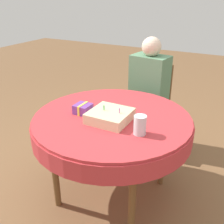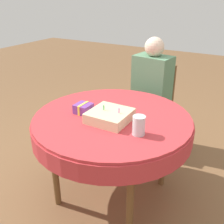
% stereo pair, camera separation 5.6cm
% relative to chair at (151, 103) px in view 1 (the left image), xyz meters
% --- Properties ---
extents(ground_plane, '(12.00, 12.00, 0.00)m').
position_rel_chair_xyz_m(ground_plane, '(0.02, -0.92, -0.49)').
color(ground_plane, brown).
extents(dining_table, '(1.19, 1.19, 0.73)m').
position_rel_chair_xyz_m(dining_table, '(0.02, -0.92, 0.16)').
color(dining_table, '#BC3338').
rests_on(dining_table, ground_plane).
extents(chair, '(0.42, 0.42, 0.90)m').
position_rel_chair_xyz_m(chair, '(0.00, 0.00, 0.00)').
color(chair, brown).
rests_on(chair, ground_plane).
extents(person, '(0.39, 0.36, 1.19)m').
position_rel_chair_xyz_m(person, '(-0.01, -0.08, 0.22)').
color(person, beige).
rests_on(person, ground_plane).
extents(birthday_cake, '(0.28, 0.28, 0.11)m').
position_rel_chair_xyz_m(birthday_cake, '(0.05, -1.00, 0.28)').
color(birthday_cake, beige).
rests_on(birthday_cake, dining_table).
extents(drinking_glass, '(0.08, 0.08, 0.13)m').
position_rel_chair_xyz_m(drinking_glass, '(0.31, -1.07, 0.31)').
color(drinking_glass, silver).
rests_on(drinking_glass, dining_table).
extents(gift_box, '(0.12, 0.12, 0.08)m').
position_rel_chair_xyz_m(gift_box, '(-0.20, -0.98, 0.28)').
color(gift_box, '#753D99').
rests_on(gift_box, dining_table).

